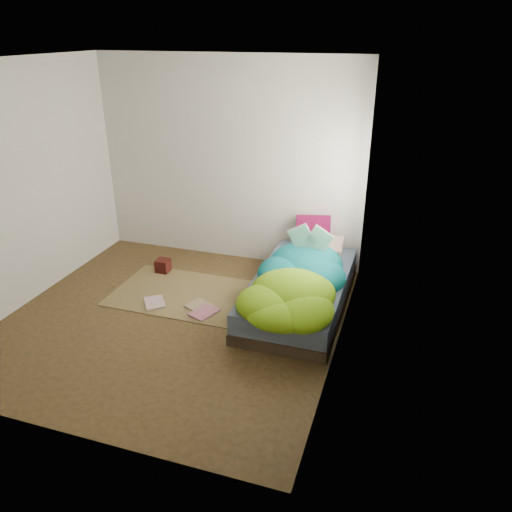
{
  "coord_description": "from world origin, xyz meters",
  "views": [
    {
      "loc": [
        2.26,
        -4.09,
        2.86
      ],
      "look_at": [
        0.7,
        0.75,
        0.52
      ],
      "focal_mm": 35.0,
      "sensor_mm": 36.0,
      "label": 1
    }
  ],
  "objects": [
    {
      "name": "ground",
      "position": [
        0.0,
        0.0,
        0.0
      ],
      "size": [
        3.5,
        3.5,
        0.0
      ],
      "primitive_type": "cube",
      "color": "#3B2D17",
      "rests_on": "ground"
    },
    {
      "name": "room_walls",
      "position": [
        0.01,
        0.01,
        1.63
      ],
      "size": [
        3.54,
        3.54,
        2.62
      ],
      "color": "silver",
      "rests_on": "ground"
    },
    {
      "name": "bed",
      "position": [
        1.22,
        0.72,
        0.17
      ],
      "size": [
        1.0,
        2.0,
        0.34
      ],
      "color": "#35261D",
      "rests_on": "ground"
    },
    {
      "name": "duvet",
      "position": [
        1.22,
        0.5,
        0.51
      ],
      "size": [
        0.96,
        1.84,
        0.34
      ],
      "primitive_type": null,
      "color": "#065168",
      "rests_on": "bed"
    },
    {
      "name": "rug",
      "position": [
        -0.15,
        0.55,
        0.01
      ],
      "size": [
        1.6,
        1.1,
        0.01
      ],
      "primitive_type": "cube",
      "color": "brown",
      "rests_on": "ground"
    },
    {
      "name": "pillow_floral",
      "position": [
        1.26,
        1.51,
        0.41
      ],
      "size": [
        0.61,
        0.4,
        0.13
      ],
      "primitive_type": "cube",
      "rotation": [
        0.0,
        0.0,
        0.06
      ],
      "color": "silver",
      "rests_on": "bed"
    },
    {
      "name": "pillow_magenta",
      "position": [
        1.17,
        1.6,
        0.55
      ],
      "size": [
        0.44,
        0.23,
        0.42
      ],
      "primitive_type": "cube",
      "rotation": [
        0.0,
        0.0,
        0.26
      ],
      "color": "#43041C",
      "rests_on": "bed"
    },
    {
      "name": "open_book",
      "position": [
        1.25,
        0.99,
        0.81
      ],
      "size": [
        0.42,
        0.1,
        0.26
      ],
      "primitive_type": null,
      "rotation": [
        0.0,
        0.0,
        -0.03
      ],
      "color": "#3A842B",
      "rests_on": "duvet"
    },
    {
      "name": "wooden_box",
      "position": [
        -0.63,
        1.0,
        0.09
      ],
      "size": [
        0.17,
        0.17,
        0.16
      ],
      "primitive_type": "cube",
      "rotation": [
        0.0,
        0.0,
        0.02
      ],
      "color": "black",
      "rests_on": "rug"
    },
    {
      "name": "floor_book_a",
      "position": [
        -0.43,
        0.17,
        0.02
      ],
      "size": [
        0.34,
        0.36,
        0.02
      ],
      "primitive_type": "imported",
      "rotation": [
        0.0,
        0.0,
        0.63
      ],
      "color": "silver",
      "rests_on": "rug"
    },
    {
      "name": "floor_book_b",
      "position": [
        0.18,
        0.24,
        0.03
      ],
      "size": [
        0.32,
        0.36,
        0.03
      ],
      "primitive_type": "imported",
      "rotation": [
        0.0,
        0.0,
        -0.38
      ],
      "color": "#BF6E7A",
      "rests_on": "rug"
    },
    {
      "name": "floor_book_c",
      "position": [
        0.15,
        0.18,
        0.02
      ],
      "size": [
        0.4,
        0.36,
        0.02
      ],
      "primitive_type": "imported",
      "rotation": [
        0.0,
        0.0,
        1.11
      ],
      "color": "tan",
      "rests_on": "rug"
    }
  ]
}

